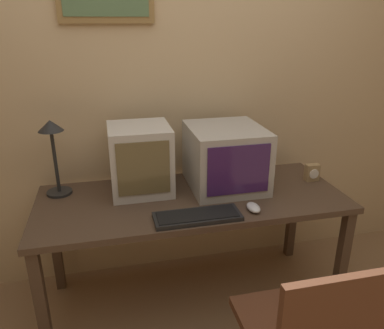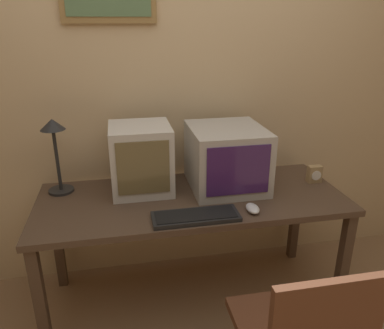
# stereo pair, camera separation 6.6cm
# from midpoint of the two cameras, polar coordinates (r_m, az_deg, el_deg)

# --- Properties ---
(wall_back) EXTENTS (8.00, 0.08, 2.60)m
(wall_back) POSITION_cam_midpoint_polar(r_m,az_deg,el_deg) (2.46, -1.44, 11.84)
(wall_back) COLOR #D1B284
(wall_back) RESTS_ON ground_plane
(desk) EXTENTS (1.78, 0.72, 0.74)m
(desk) POSITION_cam_midpoint_polar(r_m,az_deg,el_deg) (2.23, 0.85, -6.65)
(desk) COLOR #4C3828
(desk) RESTS_ON ground_plane
(monitor_left) EXTENTS (0.35, 0.36, 0.40)m
(monitor_left) POSITION_cam_midpoint_polar(r_m,az_deg,el_deg) (2.23, -6.93, 0.93)
(monitor_left) COLOR beige
(monitor_left) RESTS_ON desk
(monitor_right) EXTENTS (0.44, 0.49, 0.37)m
(monitor_right) POSITION_cam_midpoint_polar(r_m,az_deg,el_deg) (2.28, 6.07, 1.08)
(monitor_right) COLOR #B7B2A8
(monitor_right) RESTS_ON desk
(keyboard_main) EXTENTS (0.45, 0.17, 0.03)m
(keyboard_main) POSITION_cam_midpoint_polar(r_m,az_deg,el_deg) (1.96, 1.55, -7.90)
(keyboard_main) COLOR black
(keyboard_main) RESTS_ON desk
(mouse_near_keyboard) EXTENTS (0.07, 0.11, 0.04)m
(mouse_near_keyboard) POSITION_cam_midpoint_polar(r_m,az_deg,el_deg) (2.05, 10.13, -6.62)
(mouse_near_keyboard) COLOR silver
(mouse_near_keyboard) RESTS_ON desk
(desk_clock) EXTENTS (0.09, 0.05, 0.11)m
(desk_clock) POSITION_cam_midpoint_polar(r_m,az_deg,el_deg) (2.50, 18.87, -1.40)
(desk_clock) COLOR #A38456
(desk_clock) RESTS_ON desk
(desk_lamp) EXTENTS (0.15, 0.15, 0.45)m
(desk_lamp) POSITION_cam_midpoint_polar(r_m,az_deg,el_deg) (2.27, -19.43, 3.35)
(desk_lamp) COLOR black
(desk_lamp) RESTS_ON desk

